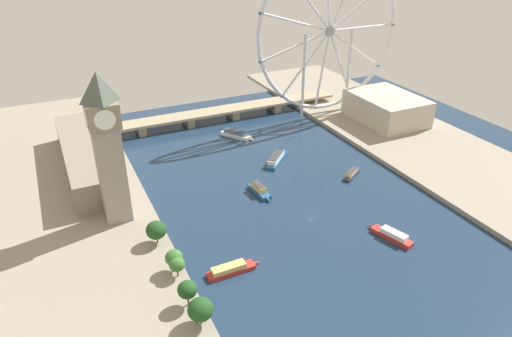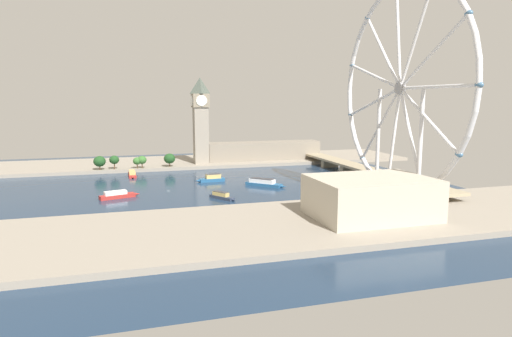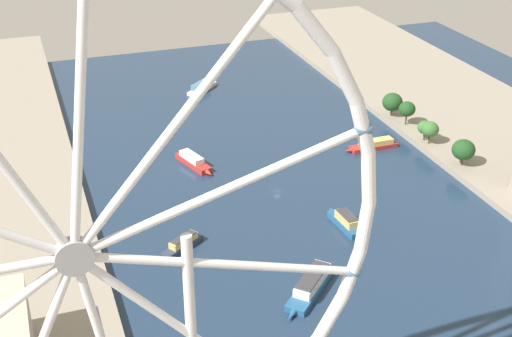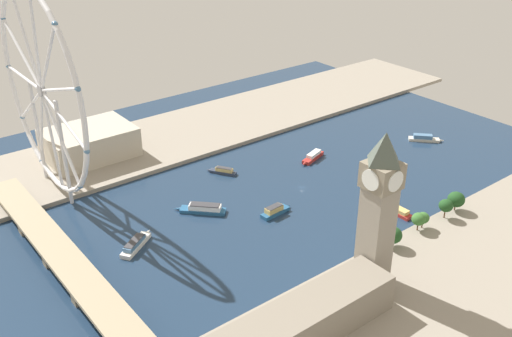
{
  "view_description": "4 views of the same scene",
  "coord_description": "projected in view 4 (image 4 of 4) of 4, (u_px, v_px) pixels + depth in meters",
  "views": [
    {
      "loc": [
        -121.94,
        -184.66,
        146.48
      ],
      "look_at": [
        -14.91,
        40.63,
        14.93
      ],
      "focal_mm": 32.67,
      "sensor_mm": 36.0,
      "label": 1
    },
    {
      "loc": [
        331.55,
        -30.75,
        64.16
      ],
      "look_at": [
        23.09,
        60.88,
        14.93
      ],
      "focal_mm": 31.61,
      "sensor_mm": 36.0,
      "label": 2
    },
    {
      "loc": [
        97.7,
        250.35,
        148.58
      ],
      "look_at": [
        6.27,
        -9.61,
        7.3
      ],
      "focal_mm": 50.3,
      "sensor_mm": 36.0,
      "label": 3
    },
    {
      "loc": [
        -251.09,
        235.14,
        188.91
      ],
      "look_at": [
        17.2,
        25.57,
        15.56
      ],
      "focal_mm": 41.04,
      "sensor_mm": 36.0,
      "label": 4
    }
  ],
  "objects": [
    {
      "name": "tree_row_embankment",
      "position": [
        428.0,
        215.0,
        339.93
      ],
      "size": [
        12.34,
        71.31,
        12.31
      ],
      "color": "#513823",
      "rests_on": "riverbank_left"
    },
    {
      "name": "tour_boat_5",
      "position": [
        395.0,
        209.0,
        362.21
      ],
      "size": [
        27.74,
        6.38,
        4.44
      ],
      "rotation": [
        0.0,
        0.0,
        0.02
      ],
      "color": "#B22D28",
      "rests_on": "ground_plane"
    },
    {
      "name": "tour_boat_4",
      "position": [
        203.0,
        209.0,
        361.9
      ],
      "size": [
        26.89,
        26.44,
        5.8
      ],
      "rotation": [
        0.0,
        0.0,
        0.77
      ],
      "color": "#235684",
      "rests_on": "ground_plane"
    },
    {
      "name": "clock_tower",
      "position": [
        378.0,
        208.0,
        278.53
      ],
      "size": [
        16.54,
        16.54,
        81.99
      ],
      "color": "gray",
      "rests_on": "riverbank_left"
    },
    {
      "name": "ferris_wheel",
      "position": [
        42.0,
        91.0,
        352.29
      ],
      "size": [
        130.09,
        3.2,
        132.67
      ],
      "color": "silver",
      "rests_on": "riverbank_right"
    },
    {
      "name": "riverbank_right",
      "position": [
        201.0,
        129.0,
        477.16
      ],
      "size": [
        90.0,
        520.0,
        3.0
      ],
      "primitive_type": "cube",
      "color": "gray",
      "rests_on": "ground_plane"
    },
    {
      "name": "ground_plane",
      "position": [
        302.0,
        188.0,
        391.04
      ],
      "size": [
        417.22,
        417.22,
        0.0
      ],
      "primitive_type": "plane",
      "color": "#1E334C"
    },
    {
      "name": "tour_boat_3",
      "position": [
        275.0,
        211.0,
        359.8
      ],
      "size": [
        7.16,
        23.4,
        6.11
      ],
      "rotation": [
        0.0,
        0.0,
        4.78
      ],
      "color": "#235684",
      "rests_on": "ground_plane"
    },
    {
      "name": "tour_boat_6",
      "position": [
        223.0,
        171.0,
        408.57
      ],
      "size": [
        20.57,
        14.75,
        4.78
      ],
      "rotation": [
        0.0,
        0.0,
        0.57
      ],
      "color": "#2D384C",
      "rests_on": "ground_plane"
    },
    {
      "name": "riverbank_left",
      "position": [
        461.0,
        276.0,
        303.55
      ],
      "size": [
        90.0,
        520.0,
        3.0
      ],
      "primitive_type": "cube",
      "color": "gray",
      "rests_on": "ground_plane"
    },
    {
      "name": "parliament_block",
      "position": [
        284.0,
        333.0,
        250.42
      ],
      "size": [
        22.0,
        116.93,
        18.42
      ],
      "primitive_type": "cube",
      "color": "gray",
      "rests_on": "riverbank_left"
    },
    {
      "name": "tour_boat_0",
      "position": [
        424.0,
        138.0,
        458.33
      ],
      "size": [
        22.75,
        21.83,
        5.1
      ],
      "rotation": [
        0.0,
        0.0,
        3.9
      ],
      "color": "beige",
      "rests_on": "ground_plane"
    },
    {
      "name": "tour_boat_1",
      "position": [
        313.0,
        157.0,
        428.84
      ],
      "size": [
        12.34,
        26.71,
        5.05
      ],
      "rotation": [
        0.0,
        0.0,
        1.88
      ],
      "color": "#B22D28",
      "rests_on": "ground_plane"
    },
    {
      "name": "tour_boat_2",
      "position": [
        136.0,
        244.0,
        328.26
      ],
      "size": [
        19.91,
        26.87,
        5.32
      ],
      "rotation": [
        0.0,
        0.0,
        5.3
      ],
      "color": "white",
      "rests_on": "ground_plane"
    },
    {
      "name": "river_bridge",
      "position": [
        72.0,
        268.0,
        300.52
      ],
      "size": [
        229.22,
        17.78,
        8.84
      ],
      "color": "tan",
      "rests_on": "ground_plane"
    },
    {
      "name": "riverside_hall",
      "position": [
        90.0,
        143.0,
        423.41
      ],
      "size": [
        44.81,
        60.76,
        21.11
      ],
      "primitive_type": "cube",
      "color": "#BCB29E",
      "rests_on": "riverbank_right"
    }
  ]
}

